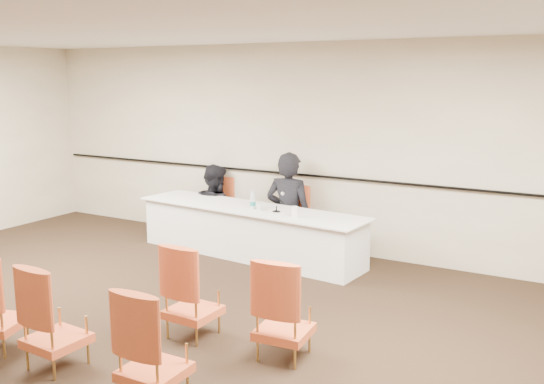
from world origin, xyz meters
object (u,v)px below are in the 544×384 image
Objects in this scene: water_bottle at (253,200)px; coffee_cup at (295,212)px; aud_chair_back_mid at (55,316)px; panelist_main at (289,217)px; panel_table at (250,232)px; panelist_second_chair at (216,207)px; aud_chair_front_right at (284,308)px; microphone at (276,203)px; aud_chair_front_mid at (193,290)px; aud_chair_back_right at (154,344)px; panelist_second at (216,216)px; panelist_main_chair at (289,219)px; drinking_glass at (259,207)px.

water_bottle is 0.76m from coffee_cup.
aud_chair_back_mid is (0.22, -3.65, -0.36)m from water_bottle.
coffee_cup is (0.47, -0.72, 0.28)m from panelist_main.
aud_chair_back_mid reaches higher than panel_table.
panelist_second_chair is 6.76× the size of coffee_cup.
panel_table is 3.72× the size of aud_chair_back_mid.
aud_chair_front_right is at bearing 112.00° from panelist_main.
microphone is at bearing -20.22° from panelist_second_chair.
panelist_main reaches higher than aud_chair_front_mid.
aud_chair_back_mid and aud_chair_back_right have the same top height.
panelist_second_chair is at bearing 155.50° from coffee_cup.
panelist_second_chair and aud_chair_back_mid have the same top height.
panel_table is 0.69m from microphone.
aud_chair_back_right is at bearing -80.19° from coffee_cup.
water_bottle is at bearing -178.43° from microphone.
panelist_second is 6.46× the size of water_bottle.
aud_chair_back_right is at bearing -69.84° from water_bottle.
panelist_second is 11.76× the size of coffee_cup.
panel_table is 0.49m from water_bottle.
microphone reaches higher than panelist_main_chair.
aud_chair_front_right is at bearing -64.35° from coffee_cup.
aud_chair_back_mid is at bearing -80.01° from panel_table.
coffee_cup is at bearing 94.34° from aud_chair_front_mid.
panelist_main is 2.02× the size of panelist_main_chair.
panelist_second reaches higher than coffee_cup.
panel_table is at bearing 148.56° from water_bottle.
aud_chair_front_mid is 1.00× the size of aud_chair_back_mid.
water_bottle reaches higher than panelist_second_chair.
aud_chair_front_right is 1.28m from aud_chair_back_right.
panelist_main is at bearing 92.48° from aud_chair_back_mid.
panelist_second is 16.52× the size of drinking_glass.
panelist_second reaches higher than drinking_glass.
panelist_second_chair is at bearing 110.28° from aud_chair_back_mid.
panelist_main is 4.36m from aud_chair_back_right.
drinking_glass is at bearing 107.77° from aud_chair_back_right.
panelist_second is 6.22× the size of microphone.
panelist_second is 3.78m from aud_chair_front_mid.
microphone is 0.28× the size of aud_chair_back_mid.
drinking_glass is (1.25, -0.73, 0.42)m from panelist_second.
panelist_main reaches higher than water_bottle.
panelist_main_chair and aud_chair_front_mid have the same top height.
microphone is at bearing -72.61° from panelist_main_chair.
aud_chair_front_right is at bearing -54.78° from drinking_glass.
coffee_cup is at bearing -9.44° from panel_table.
panelist_second is 1.40m from water_bottle.
panelist_main is 2.02× the size of aud_chair_back_mid.
water_bottle is at bearing -26.28° from panel_table.
panelist_main_chair is at bearing 92.48° from aud_chair_back_mid.
aud_chair_back_mid is (-1.64, -1.15, 0.00)m from aud_chair_front_right.
aud_chair_front_mid is at bearing -64.59° from panel_table.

